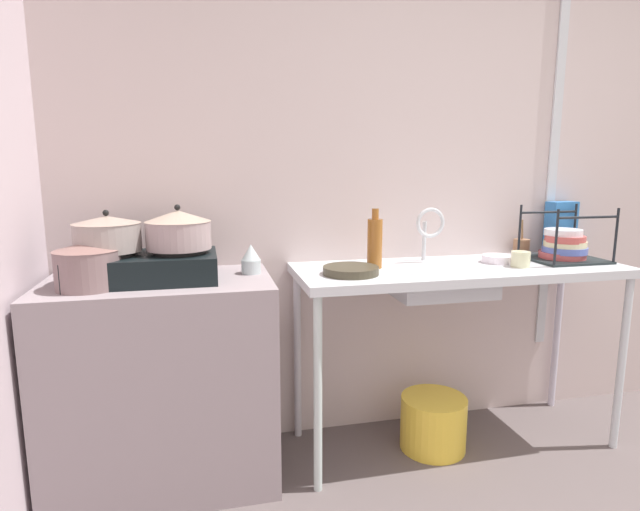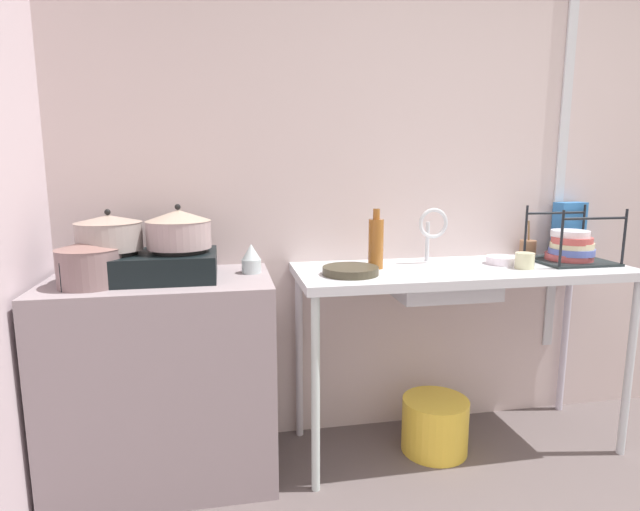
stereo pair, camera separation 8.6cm
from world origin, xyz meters
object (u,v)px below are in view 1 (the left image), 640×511
object	(u,v)px
frying_pan	(351,270)
cereal_box	(560,228)
sink_basin	(440,281)
dish_rack	(564,247)
pot_on_right_burner	(178,230)
small_bowl_on_drainboard	(498,259)
cup_by_rack	(521,259)
utensil_jar	(521,247)
faucet	(429,226)
pot_on_left_burner	(107,234)
bucket_on_floor	(433,423)
stove	(145,267)
pot_beside_stove	(88,265)
bottle_by_sink	(375,242)
percolator	(251,259)

from	to	relation	value
frying_pan	cereal_box	distance (m)	1.28
sink_basin	dish_rack	bearing A→B (deg)	1.81
pot_on_right_burner	small_bowl_on_drainboard	world-z (taller)	pot_on_right_burner
cup_by_rack	utensil_jar	bearing A→B (deg)	55.19
pot_on_right_burner	faucet	distance (m)	1.17
pot_on_left_burner	sink_basin	world-z (taller)	pot_on_left_burner
bucket_on_floor	dish_rack	bearing A→B (deg)	4.09
cup_by_rack	utensil_jar	xyz separation A→B (m)	(0.20, 0.29, 0.01)
cup_by_rack	stove	bearing A→B (deg)	177.17
sink_basin	bucket_on_floor	size ratio (longest dim) A/B	1.45
pot_beside_stove	small_bowl_on_drainboard	bearing A→B (deg)	3.69
bottle_by_sink	cereal_box	xyz separation A→B (m)	(1.10, 0.16, 0.02)
cup_by_rack	pot_on_right_burner	bearing A→B (deg)	176.91
percolator	sink_basin	size ratio (longest dim) A/B	0.28
stove	bucket_on_floor	bearing A→B (deg)	-1.50
percolator	sink_basin	bearing A→B (deg)	-3.86
utensil_jar	pot_on_right_burner	bearing A→B (deg)	-173.16
cereal_box	pot_on_right_burner	bearing A→B (deg)	179.57
pot_beside_stove	cup_by_rack	world-z (taller)	pot_beside_stove
pot_beside_stove	sink_basin	world-z (taller)	pot_beside_stove
percolator	sink_basin	distance (m)	0.88
cereal_box	utensil_jar	world-z (taller)	cereal_box
pot_beside_stove	bottle_by_sink	xyz separation A→B (m)	(1.19, 0.13, 0.03)
faucet	small_bowl_on_drainboard	world-z (taller)	faucet
faucet	frying_pan	bearing A→B (deg)	-157.00
stove	sink_basin	world-z (taller)	stove
pot_on_left_burner	percolator	distance (m)	0.58
cup_by_rack	pot_beside_stove	bearing A→B (deg)	179.89
frying_pan	bucket_on_floor	size ratio (longest dim) A/B	0.77
pot_on_left_burner	sink_basin	distance (m)	1.45
frying_pan	stove	bearing A→B (deg)	175.82
pot_on_right_burner	bucket_on_floor	distance (m)	1.50
stove	frying_pan	size ratio (longest dim) A/B	2.33
pot_on_right_burner	frying_pan	world-z (taller)	pot_on_right_burner
pot_on_right_burner	cereal_box	bearing A→B (deg)	6.09
frying_pan	cup_by_rack	bearing A→B (deg)	-1.43
frying_pan	cereal_box	bearing A→B (deg)	12.28
percolator	dish_rack	distance (m)	1.53
dish_rack	cup_by_rack	xyz separation A→B (m)	(-0.31, -0.10, -0.03)
frying_pan	small_bowl_on_drainboard	distance (m)	0.78
percolator	utensil_jar	world-z (taller)	utensil_jar
bottle_by_sink	bucket_on_floor	world-z (taller)	bottle_by_sink
pot_beside_stove	frying_pan	distance (m)	1.05
bottle_by_sink	cereal_box	world-z (taller)	cereal_box
stove	cup_by_rack	distance (m)	1.66
sink_basin	bottle_by_sink	xyz separation A→B (m)	(-0.30, 0.06, 0.18)
sink_basin	faucet	size ratio (longest dim) A/B	1.71
pot_on_right_burner	faucet	bearing A→B (deg)	6.32
pot_on_right_burner	dish_rack	distance (m)	1.83
cup_by_rack	small_bowl_on_drainboard	size ratio (longest dim) A/B	0.57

